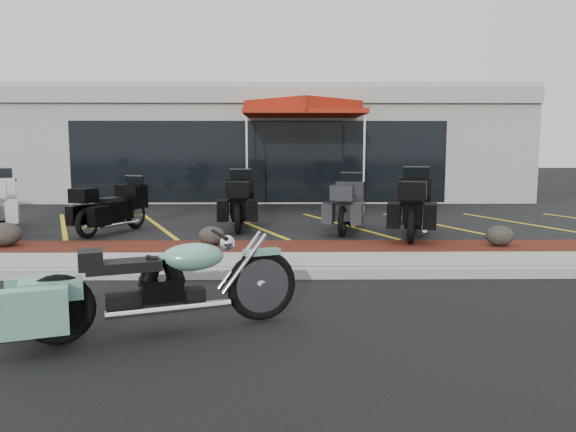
{
  "coord_description": "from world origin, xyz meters",
  "views": [
    {
      "loc": [
        0.7,
        -7.48,
        2.0
      ],
      "look_at": [
        0.81,
        1.2,
        0.91
      ],
      "focal_mm": 35.0,
      "sensor_mm": 36.0,
      "label": 1
    }
  ],
  "objects_px": {
    "hero_cruiser": "(262,275)",
    "popup_canopy": "(303,110)",
    "traffic_cone": "(240,205)",
    "touring_white": "(1,197)"
  },
  "relations": [
    {
      "from": "hero_cruiser",
      "to": "touring_white",
      "type": "relative_size",
      "value": 1.31
    },
    {
      "from": "hero_cruiser",
      "to": "popup_canopy",
      "type": "distance_m",
      "value": 11.08
    },
    {
      "from": "hero_cruiser",
      "to": "traffic_cone",
      "type": "xyz_separation_m",
      "value": [
        -0.88,
        8.99,
        -0.14
      ]
    },
    {
      "from": "hero_cruiser",
      "to": "traffic_cone",
      "type": "relative_size",
      "value": 6.2
    },
    {
      "from": "traffic_cone",
      "to": "popup_canopy",
      "type": "distance_m",
      "value": 3.66
    },
    {
      "from": "touring_white",
      "to": "popup_canopy",
      "type": "relative_size",
      "value": 0.64
    },
    {
      "from": "hero_cruiser",
      "to": "traffic_cone",
      "type": "distance_m",
      "value": 9.04
    },
    {
      "from": "popup_canopy",
      "to": "touring_white",
      "type": "bearing_deg",
      "value": -146.96
    },
    {
      "from": "hero_cruiser",
      "to": "touring_white",
      "type": "bearing_deg",
      "value": 112.37
    },
    {
      "from": "hero_cruiser",
      "to": "traffic_cone",
      "type": "bearing_deg",
      "value": 74.97
    }
  ]
}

